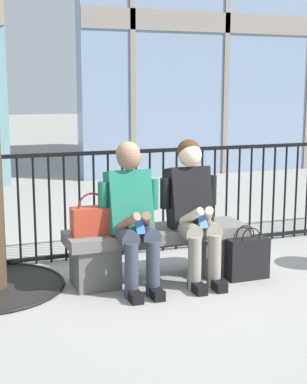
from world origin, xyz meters
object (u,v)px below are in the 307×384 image
seated_person_companion (193,206)px  handbag_on_bench (92,220)px  seated_person_with_phone (132,211)px  shopping_bag (247,258)px  stone_bench (158,248)px

seated_person_companion → handbag_on_bench: size_ratio=3.44×
seated_person_companion → handbag_on_bench: 0.86m
seated_person_with_phone → handbag_on_bench: (-0.31, 0.12, -0.08)m
seated_person_with_phone → handbag_on_bench: bearing=158.9°
seated_person_companion → shopping_bag: (0.46, -0.15, -0.46)m
stone_bench → shopping_bag: (0.73, -0.28, -0.08)m
stone_bench → seated_person_companion: bearing=-25.3°
seated_person_companion → handbag_on_bench: (-0.85, 0.12, -0.08)m
stone_bench → shopping_bag: 0.79m
handbag_on_bench → seated_person_with_phone: bearing=-21.1°
handbag_on_bench → stone_bench: bearing=1.0°
stone_bench → seated_person_companion: 0.48m
seated_person_companion → shopping_bag: 0.67m
stone_bench → seated_person_with_phone: 0.48m
seated_person_with_phone → seated_person_companion: bearing=0.0°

